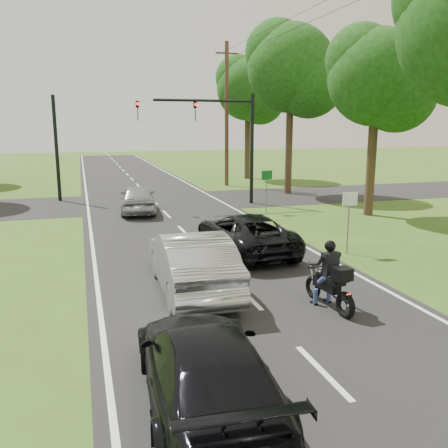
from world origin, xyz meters
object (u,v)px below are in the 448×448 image
Objects in this scene: sign_green at (267,181)px; silver_suv at (138,198)px; dark_suv at (245,233)px; silver_sedan at (191,261)px; utility_pole_far at (227,114)px; dark_car_behind at (205,368)px; motorcycle_rider at (331,282)px; sign_white at (349,208)px; traffic_signal at (220,129)px.

silver_suv is at bearing 163.21° from sign_green.
silver_sedan reaches higher than dark_suv.
utility_pole_far is at bearing -108.26° from dark_suv.
utility_pole_far reaches higher than dark_car_behind.
utility_pole_far reaches higher than silver_sedan.
dark_car_behind is (-1.01, -17.29, -0.05)m from silver_suv.
silver_sedan is 22.85m from utility_pole_far.
silver_sedan reaches higher than silver_suv.
motorcycle_rider is at bearing -104.91° from sign_green.
sign_green reaches higher than dark_car_behind.
utility_pole_far reaches higher than sign_green.
motorcycle_rider is 0.40× the size of dark_suv.
sign_green reaches higher than silver_suv.
dark_suv is at bearing 112.20° from silver_suv.
utility_pole_far is (4.87, 17.95, 4.38)m from dark_suv.
utility_pole_far is at bearing -108.05° from silver_sedan.
motorcycle_rider is at bearing -101.10° from utility_pole_far.
utility_pole_far is 19.39m from sign_white.
dark_car_behind is at bearing -106.95° from traffic_signal.
silver_sedan reaches higher than dark_car_behind.
traffic_signal reaches higher than silver_sedan.
silver_suv is 6.51m from sign_green.
dark_suv is 9.17m from silver_suv.
sign_green is (6.18, -1.86, 0.86)m from silver_suv.
silver_suv reaches higher than dark_suv.
dark_car_behind is (-3.62, -8.49, -0.01)m from dark_suv.
motorcycle_rider is 3.63m from silver_sedan.
utility_pole_far is (4.58, 23.33, 4.42)m from motorcycle_rider.
silver_suv is 17.32m from dark_car_behind.
dark_suv is at bearing -105.17° from utility_pole_far.
silver_sedan is 0.49× the size of utility_pole_far.
dark_car_behind is at bearing -146.93° from motorcycle_rider.
utility_pole_far reaches higher than traffic_signal.
traffic_signal reaches higher than sign_white.
sign_white is (-1.50, -19.02, -3.49)m from utility_pole_far.
dark_car_behind is at bearing 92.34° from silver_suv.
motorcycle_rider is 0.46× the size of silver_suv.
silver_suv is at bearing -89.86° from dark_car_behind.
silver_sedan is 1.15× the size of silver_suv.
sign_green reaches higher than silver_sedan.
sign_white reaches higher than dark_car_behind.
sign_green is (-1.30, -11.02, -3.49)m from utility_pole_far.
motorcycle_rider is at bearing -96.38° from traffic_signal.
motorcycle_rider is 14.46m from silver_suv.
sign_green reaches higher than motorcycle_rider.
motorcycle_rider reaches higher than dark_car_behind.
sign_green is (6.19, 10.15, 0.78)m from silver_sedan.
motorcycle_rider is 0.20× the size of utility_pole_far.
silver_sedan is 2.30× the size of sign_white.
utility_pole_far reaches higher than sign_white.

